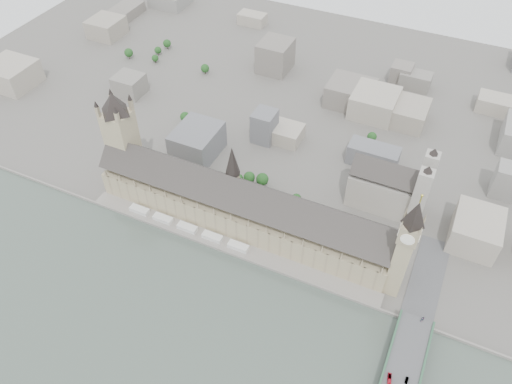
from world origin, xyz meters
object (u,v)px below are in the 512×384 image
at_px(red_bus_north, 389,380).
at_px(car_silver, 407,380).
at_px(elizabeth_tower, 406,243).
at_px(westminster_abbey, 390,187).
at_px(victoria_tower, 121,136).
at_px(car_approach, 422,319).
at_px(palace_of_westminster, 241,207).

relative_size(red_bus_north, car_silver, 1.96).
height_order(elizabeth_tower, westminster_abbey, elizabeth_tower).
height_order(elizabeth_tower, victoria_tower, elizabeth_tower).
bearing_deg(victoria_tower, red_bus_north, -19.42).
bearing_deg(westminster_abbey, car_approach, -63.82).
height_order(palace_of_westminster, car_approach, palace_of_westminster).
bearing_deg(car_approach, elizabeth_tower, 150.19).
xyz_separation_m(elizabeth_tower, car_approach, (27.50, -24.02, -47.21)).
height_order(westminster_abbey, car_approach, westminster_abbey).
distance_m(elizabeth_tower, westminster_abbey, 96.91).
xyz_separation_m(elizabeth_tower, westminster_abbey, (-27.08, 87.00, -33.01)).
bearing_deg(victoria_tower, palace_of_westminster, -2.96).
height_order(palace_of_westminster, red_bus_north, palace_of_westminster).
distance_m(palace_of_westminster, westminster_abbey, 134.09).
bearing_deg(car_approach, westminster_abbey, 127.51).
bearing_deg(palace_of_westminster, car_silver, -27.54).
distance_m(victoria_tower, car_silver, 305.34).
xyz_separation_m(palace_of_westminster, westminster_abbey, (110.92, 75.30, 2.38)).
bearing_deg(victoria_tower, westminster_abbey, 16.50).
bearing_deg(red_bus_north, westminster_abbey, 93.54).
xyz_separation_m(palace_of_westminster, victoria_tower, (-122.00, 6.30, 32.50)).
height_order(palace_of_westminster, elizabeth_tower, elizabeth_tower).
relative_size(palace_of_westminster, red_bus_north, 27.13).
bearing_deg(victoria_tower, elizabeth_tower, -3.96).
distance_m(victoria_tower, red_bus_north, 296.94).
bearing_deg(red_bus_north, victoria_tower, 149.30).
height_order(victoria_tower, car_approach, victoria_tower).
xyz_separation_m(elizabeth_tower, victoria_tower, (-260.00, 18.00, -2.88)).
xyz_separation_m(westminster_abbey, car_silver, (54.66, -161.63, -14.01)).
relative_size(palace_of_westminster, elizabeth_tower, 2.47).
height_order(palace_of_westminster, westminster_abbey, westminster_abbey).
height_order(elizabeth_tower, car_silver, elizabeth_tower).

